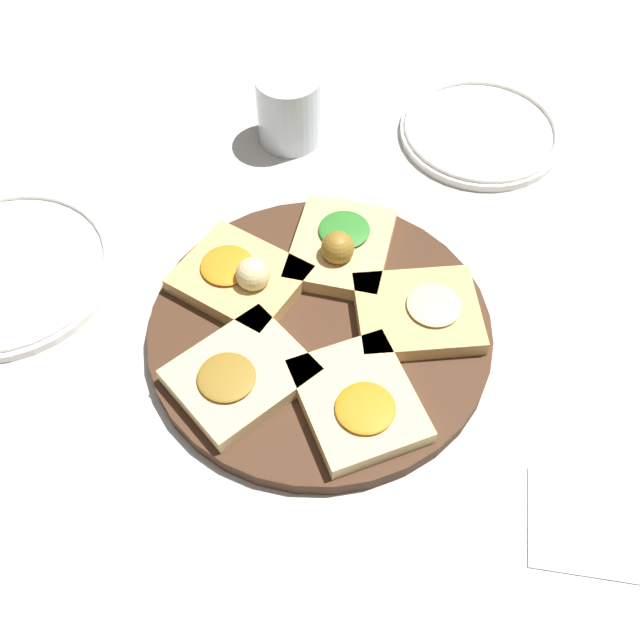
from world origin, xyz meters
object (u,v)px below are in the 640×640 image
at_px(plate_right, 481,131).
at_px(water_glass, 289,109).
at_px(napkin_stack, 591,525).
at_px(serving_board, 320,330).
at_px(plate_left, 7,270).

xyz_separation_m(plate_right, water_glass, (-0.23, -0.08, 0.04)).
bearing_deg(napkin_stack, plate_right, 112.24).
bearing_deg(napkin_stack, water_glass, 137.02).
distance_m(serving_board, water_glass, 0.31).
height_order(plate_left, water_glass, water_glass).
bearing_deg(plate_left, napkin_stack, -7.56).
relative_size(serving_board, napkin_stack, 3.24).
height_order(plate_right, napkin_stack, plate_right).
bearing_deg(plate_right, water_glass, -160.55).
relative_size(serving_board, plate_right, 1.71).
distance_m(plate_right, water_glass, 0.25).
relative_size(serving_board, plate_left, 1.48).
distance_m(plate_left, plate_right, 0.60).
bearing_deg(napkin_stack, plate_left, 172.44).
relative_size(plate_left, napkin_stack, 2.18).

